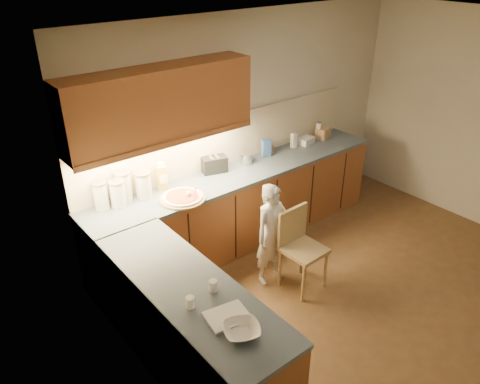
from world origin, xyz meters
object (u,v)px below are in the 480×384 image
Objects in this scene: wooden_chair at (299,243)px; toaster at (214,164)px; oil_jug at (162,177)px; child at (272,235)px; pizza_on_board at (183,198)px.

wooden_chair is 2.79× the size of toaster.
oil_jug reaches higher than wooden_chair.
child is 3.70× the size of oil_jug.
wooden_chair is (0.81, -0.87, -0.44)m from pizza_on_board.
toaster reaches higher than wooden_chair.
pizza_on_board reaches higher than wooden_chair.
pizza_on_board is at bearing -136.29° from toaster.
oil_jug reaches higher than child.
pizza_on_board is 0.99m from child.
child is 1.07m from toaster.
child reaches higher than pizza_on_board.
toaster is at bearing 96.55° from wooden_chair.
oil_jug reaches higher than toaster.
wooden_chair is at bearing -65.03° from toaster.
child is 0.29m from wooden_chair.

